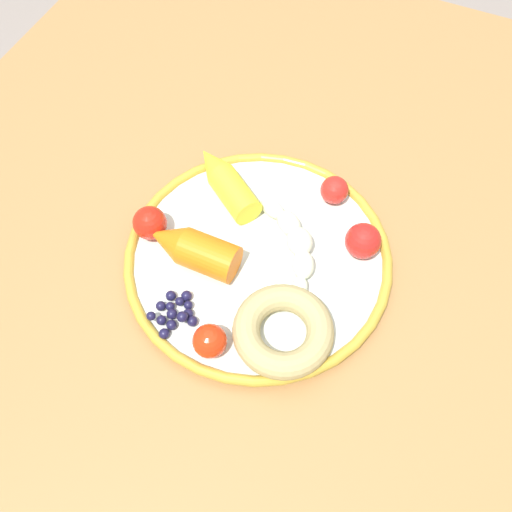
# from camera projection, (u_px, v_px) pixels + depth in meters

# --- Properties ---
(ground_plane) EXTENTS (6.00, 6.00, 0.00)m
(ground_plane) POSITION_uv_depth(u_px,v_px,m) (252.00, 441.00, 1.31)
(ground_plane) COLOR gray
(dining_table) EXTENTS (1.18, 0.98, 0.75)m
(dining_table) POSITION_uv_depth(u_px,v_px,m) (249.00, 311.00, 0.74)
(dining_table) COLOR #9D6F3E
(dining_table) RESTS_ON ground_plane
(plate) EXTENTS (0.31, 0.31, 0.02)m
(plate) POSITION_uv_depth(u_px,v_px,m) (256.00, 257.00, 0.67)
(plate) COLOR silver
(plate) RESTS_ON dining_table
(banana) EXTENTS (0.12, 0.10, 0.03)m
(banana) POSITION_uv_depth(u_px,v_px,m) (294.00, 244.00, 0.67)
(banana) COLOR beige
(banana) RESTS_ON plate
(carrot_orange) EXTENTS (0.04, 0.11, 0.04)m
(carrot_orange) POSITION_uv_depth(u_px,v_px,m) (192.00, 249.00, 0.65)
(carrot_orange) COLOR orange
(carrot_orange) RESTS_ON plate
(carrot_yellow) EXTENTS (0.09, 0.11, 0.04)m
(carrot_yellow) POSITION_uv_depth(u_px,v_px,m) (225.00, 181.00, 0.71)
(carrot_yellow) COLOR yellow
(carrot_yellow) RESTS_ON plate
(donut) EXTENTS (0.15, 0.15, 0.03)m
(donut) POSITION_uv_depth(u_px,v_px,m) (283.00, 331.00, 0.61)
(donut) COLOR tan
(donut) RESTS_ON plate
(blueberry_pile) EXTENTS (0.06, 0.05, 0.02)m
(blueberry_pile) POSITION_uv_depth(u_px,v_px,m) (175.00, 312.00, 0.63)
(blueberry_pile) COLOR #191638
(blueberry_pile) RESTS_ON plate
(tomato_near) EXTENTS (0.04, 0.04, 0.04)m
(tomato_near) POSITION_uv_depth(u_px,v_px,m) (209.00, 341.00, 0.60)
(tomato_near) COLOR red
(tomato_near) RESTS_ON plate
(tomato_mid) EXTENTS (0.04, 0.04, 0.04)m
(tomato_mid) POSITION_uv_depth(u_px,v_px,m) (363.00, 241.00, 0.66)
(tomato_mid) COLOR red
(tomato_mid) RESTS_ON plate
(tomato_far) EXTENTS (0.04, 0.04, 0.04)m
(tomato_far) POSITION_uv_depth(u_px,v_px,m) (150.00, 223.00, 0.67)
(tomato_far) COLOR red
(tomato_far) RESTS_ON plate
(tomato_extra) EXTENTS (0.03, 0.03, 0.03)m
(tomato_extra) POSITION_uv_depth(u_px,v_px,m) (334.00, 190.00, 0.70)
(tomato_extra) COLOR red
(tomato_extra) RESTS_ON plate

